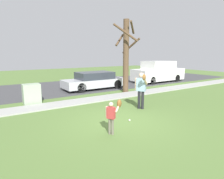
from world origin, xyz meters
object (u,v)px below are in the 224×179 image
(baseball, at_px, (130,120))
(utility_cabinet, at_px, (32,94))
(person_adult, at_px, (141,87))
(parked_sedan_silver, at_px, (95,81))
(person_child, at_px, (113,113))
(parked_van_white, at_px, (158,72))
(street_tree_near, at_px, (126,54))

(baseball, xyz_separation_m, utility_cabinet, (-2.58, 4.85, 0.47))
(person_adult, relative_size, parked_sedan_silver, 0.37)
(person_child, height_order, baseball, person_child)
(person_child, distance_m, utility_cabinet, 5.66)
(person_child, height_order, parked_sedan_silver, parked_sedan_silver)
(person_adult, relative_size, parked_van_white, 0.34)
(street_tree_near, xyz_separation_m, parked_van_white, (5.38, 2.21, -1.61))
(person_adult, xyz_separation_m, street_tree_near, (1.85, 3.61, 1.47))
(person_adult, distance_m, parked_sedan_silver, 5.83)
(baseball, height_order, utility_cabinet, utility_cabinet)
(person_adult, relative_size, street_tree_near, 0.36)
(person_adult, xyz_separation_m, utility_cabinet, (-4.04, 3.83, -0.53))
(utility_cabinet, relative_size, parked_sedan_silver, 0.22)
(utility_cabinet, relative_size, street_tree_near, 0.22)
(parked_sedan_silver, bearing_deg, person_child, 65.98)
(street_tree_near, bearing_deg, parked_sedan_silver, 118.53)
(utility_cabinet, height_order, parked_sedan_silver, parked_sedan_silver)
(person_child, relative_size, baseball, 14.82)
(person_child, xyz_separation_m, baseball, (1.17, 0.63, -0.67))
(baseball, bearing_deg, parked_van_white, 38.19)
(person_adult, distance_m, person_child, 3.13)
(person_child, distance_m, parked_sedan_silver, 8.13)
(utility_cabinet, bearing_deg, baseball, -61.98)
(baseball, xyz_separation_m, parked_sedan_silver, (2.14, 6.80, 0.58))
(person_adult, distance_m, parked_van_white, 9.28)
(utility_cabinet, xyz_separation_m, street_tree_near, (5.89, -0.22, 2.00))
(parked_sedan_silver, xyz_separation_m, parked_van_white, (6.55, 0.04, 0.28))
(person_adult, xyz_separation_m, parked_sedan_silver, (0.67, 5.78, -0.42))
(parked_van_white, bearing_deg, parked_sedan_silver, 0.34)
(person_child, xyz_separation_m, parked_sedan_silver, (3.31, 7.43, -0.08))
(street_tree_near, distance_m, parked_sedan_silver, 3.11)
(person_adult, bearing_deg, person_child, 0.35)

